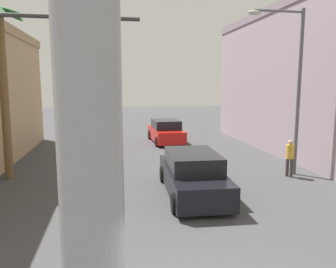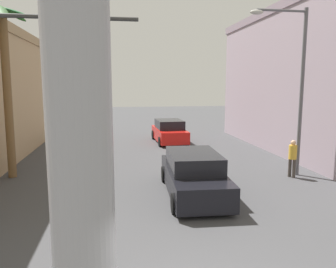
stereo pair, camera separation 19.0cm
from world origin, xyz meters
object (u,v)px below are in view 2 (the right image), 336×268
(car_lead, at_px, (193,175))
(palm_tree_mid_left, at_px, (5,70))
(car_far, at_px, (169,132))
(pedestrian_mid_right, at_px, (293,156))
(street_lamp, at_px, (294,76))

(car_lead, xyz_separation_m, palm_tree_mid_left, (-7.27, 3.47, 3.84))
(car_far, distance_m, palm_tree_mid_left, 11.71)
(car_lead, xyz_separation_m, car_far, (0.86, 10.97, -0.00))
(pedestrian_mid_right, bearing_deg, street_lamp, 81.65)
(car_far, bearing_deg, car_lead, -94.49)
(street_lamp, relative_size, car_lead, 1.44)
(street_lamp, distance_m, palm_tree_mid_left, 12.14)
(street_lamp, height_order, car_far, street_lamp)
(street_lamp, relative_size, palm_tree_mid_left, 0.99)
(car_far, relative_size, pedestrian_mid_right, 2.70)
(car_lead, bearing_deg, car_far, 85.51)
(palm_tree_mid_left, bearing_deg, pedestrian_mid_right, -9.26)
(street_lamp, bearing_deg, car_lead, -158.82)
(car_lead, distance_m, pedestrian_mid_right, 4.96)
(street_lamp, xyz_separation_m, car_far, (-3.90, 9.12, -3.58))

